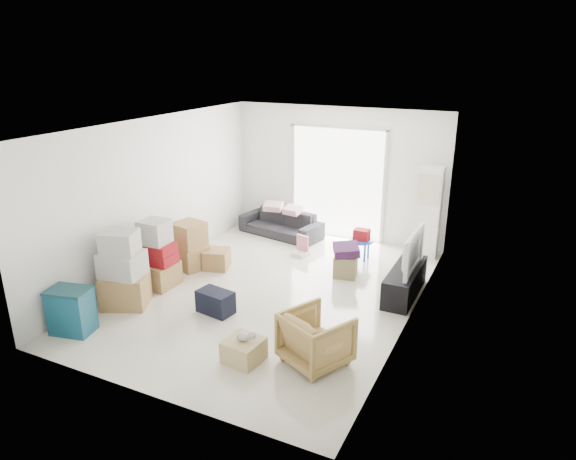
# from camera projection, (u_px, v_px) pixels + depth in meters

# --- Properties ---
(room_shell) EXTENTS (4.98, 6.48, 3.18)m
(room_shell) POSITION_uv_depth(u_px,v_px,m) (270.00, 213.00, 7.98)
(room_shell) COLOR white
(room_shell) RESTS_ON ground
(sliding_door) EXTENTS (2.10, 0.04, 2.33)m
(sliding_door) POSITION_uv_depth(u_px,v_px,m) (337.00, 179.00, 10.55)
(sliding_door) COLOR white
(sliding_door) RESTS_ON room_shell
(ac_tower) EXTENTS (0.45, 0.30, 1.75)m
(ac_tower) POSITION_uv_depth(u_px,v_px,m) (428.00, 212.00, 9.59)
(ac_tower) COLOR white
(ac_tower) RESTS_ON room_shell
(tv_console) EXTENTS (0.42, 1.39, 0.46)m
(tv_console) POSITION_uv_depth(u_px,v_px,m) (405.00, 282.00, 8.22)
(tv_console) COLOR black
(tv_console) RESTS_ON room_shell
(television) EXTENTS (0.65, 1.12, 0.15)m
(television) POSITION_uv_depth(u_px,v_px,m) (406.00, 264.00, 8.12)
(television) COLOR black
(television) RESTS_ON tv_console
(sofa) EXTENTS (1.87, 0.86, 0.70)m
(sofa) POSITION_uv_depth(u_px,v_px,m) (281.00, 219.00, 10.87)
(sofa) COLOR black
(sofa) RESTS_ON room_shell
(pillow_left) EXTENTS (0.42, 0.36, 0.12)m
(pillow_left) POSITION_uv_depth(u_px,v_px,m) (273.00, 200.00, 10.83)
(pillow_left) COLOR #D79CAD
(pillow_left) RESTS_ON sofa
(pillow_right) EXTENTS (0.37, 0.32, 0.11)m
(pillow_right) POSITION_uv_depth(u_px,v_px,m) (293.00, 203.00, 10.57)
(pillow_right) COLOR #D79CAD
(pillow_right) RESTS_ON sofa
(armchair) EXTENTS (0.97, 0.95, 0.76)m
(armchair) POSITION_uv_depth(u_px,v_px,m) (316.00, 336.00, 6.38)
(armchair) COLOR tan
(armchair) RESTS_ON room_shell
(storage_bins) EXTENTS (0.65, 0.52, 0.66)m
(storage_bins) POSITION_uv_depth(u_px,v_px,m) (71.00, 311.00, 7.10)
(storage_bins) COLOR navy
(storage_bins) RESTS_ON room_shell
(box_stack_a) EXTENTS (0.83, 0.77, 1.21)m
(box_stack_a) POSITION_uv_depth(u_px,v_px,m) (123.00, 273.00, 7.79)
(box_stack_a) COLOR tan
(box_stack_a) RESTS_ON room_shell
(box_stack_b) EXTENTS (0.62, 0.57, 1.15)m
(box_stack_b) POSITION_uv_depth(u_px,v_px,m) (157.00, 258.00, 8.47)
(box_stack_b) COLOR tan
(box_stack_b) RESTS_ON room_shell
(box_stack_c) EXTENTS (0.70, 0.64, 0.86)m
(box_stack_c) POSITION_uv_depth(u_px,v_px,m) (189.00, 246.00, 9.21)
(box_stack_c) COLOR tan
(box_stack_c) RESTS_ON room_shell
(loose_box) EXTENTS (0.53, 0.53, 0.35)m
(loose_box) POSITION_uv_depth(u_px,v_px,m) (217.00, 259.00, 9.27)
(loose_box) COLOR tan
(loose_box) RESTS_ON room_shell
(duffel_bag) EXTENTS (0.58, 0.40, 0.34)m
(duffel_bag) POSITION_uv_depth(u_px,v_px,m) (216.00, 302.00, 7.69)
(duffel_bag) COLOR black
(duffel_bag) RESTS_ON room_shell
(ottoman) EXTENTS (0.46, 0.46, 0.39)m
(ottoman) POSITION_uv_depth(u_px,v_px,m) (346.00, 266.00, 8.94)
(ottoman) COLOR olive
(ottoman) RESTS_ON room_shell
(blanket) EXTENTS (0.57, 0.57, 0.14)m
(blanket) POSITION_uv_depth(u_px,v_px,m) (346.00, 252.00, 8.85)
(blanket) COLOR #421C48
(blanket) RESTS_ON ottoman
(kids_table) EXTENTS (0.45, 0.45, 0.59)m
(kids_table) POSITION_uv_depth(u_px,v_px,m) (361.00, 238.00, 9.61)
(kids_table) COLOR #1947B9
(kids_table) RESTS_ON room_shell
(toy_walker) EXTENTS (0.33, 0.31, 0.38)m
(toy_walker) POSITION_uv_depth(u_px,v_px,m) (301.00, 250.00, 9.88)
(toy_walker) COLOR silver
(toy_walker) RESTS_ON room_shell
(wood_crate) EXTENTS (0.49, 0.49, 0.30)m
(wood_crate) POSITION_uv_depth(u_px,v_px,m) (244.00, 350.00, 6.49)
(wood_crate) COLOR tan
(wood_crate) RESTS_ON room_shell
(plush_bunny) EXTENTS (0.25, 0.15, 0.13)m
(plush_bunny) POSITION_uv_depth(u_px,v_px,m) (246.00, 336.00, 6.42)
(plush_bunny) COLOR #B2ADA8
(plush_bunny) RESTS_ON wood_crate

